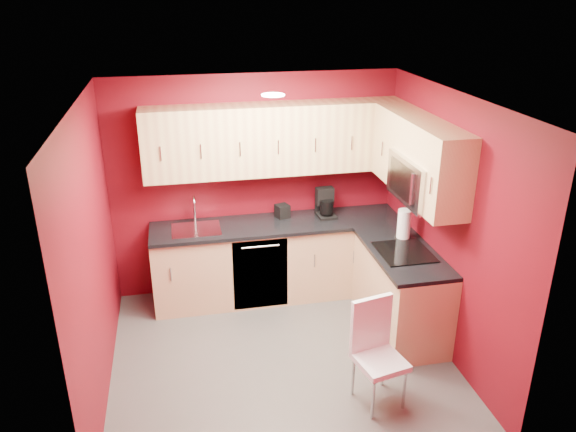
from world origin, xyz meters
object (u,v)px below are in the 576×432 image
object	(u,v)px
sink	(196,226)
paper_towel	(404,224)
napkin_holder	(282,211)
dining_chair	(380,356)
microwave	(422,180)
coffee_maker	(326,203)

from	to	relation	value
sink	paper_towel	size ratio (longest dim) A/B	1.64
sink	paper_towel	bearing A→B (deg)	-18.20
napkin_holder	dining_chair	xyz separation A→B (m)	(0.42, -2.10, -0.51)
microwave	napkin_holder	world-z (taller)	microwave
coffee_maker	dining_chair	distance (m)	2.11
microwave	dining_chair	world-z (taller)	microwave
coffee_maker	sink	bearing A→B (deg)	178.18
coffee_maker	dining_chair	bearing A→B (deg)	-95.16
napkin_holder	paper_towel	xyz separation A→B (m)	(1.12, -0.81, 0.08)
napkin_holder	dining_chair	world-z (taller)	napkin_holder
sink	microwave	bearing A→B (deg)	-25.60
microwave	paper_towel	xyz separation A→B (m)	(0.00, 0.31, -0.59)
sink	coffee_maker	xyz separation A→B (m)	(1.47, 0.04, 0.13)
sink	coffee_maker	distance (m)	1.47
napkin_holder	coffee_maker	bearing A→B (deg)	-10.17
microwave	coffee_maker	size ratio (longest dim) A/B	2.32
dining_chair	coffee_maker	bearing A→B (deg)	75.94
napkin_holder	paper_towel	distance (m)	1.38
napkin_holder	paper_towel	bearing A→B (deg)	-36.09
coffee_maker	napkin_holder	world-z (taller)	coffee_maker
microwave	sink	bearing A→B (deg)	154.40
dining_chair	napkin_holder	bearing A→B (deg)	89.15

